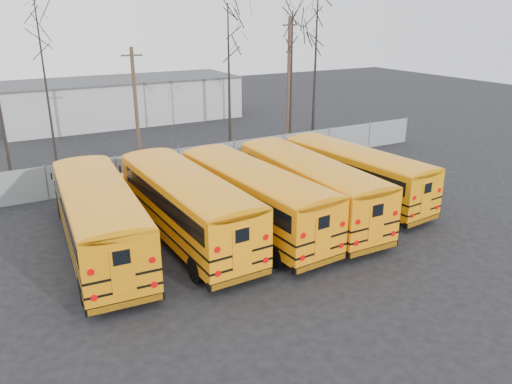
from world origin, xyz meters
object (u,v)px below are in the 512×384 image
utility_pole_left (136,106)px  bus_b (184,200)px  bus_d (307,183)px  bus_c (252,193)px  bus_a (98,213)px  bus_e (353,170)px  utility_pole_right (289,78)px

utility_pole_left → bus_b: bearing=-91.7°
bus_d → bus_c: bearing=179.7°
bus_b → bus_a: bearing=172.3°
bus_a → utility_pole_left: (5.70, 12.97, 2.15)m
bus_b → bus_d: size_ratio=1.02×
bus_e → utility_pole_left: bearing=116.8°
utility_pole_left → bus_d: bearing=-65.6°
bus_a → bus_b: bus_b is taller
bus_b → bus_d: bearing=-7.1°
bus_d → utility_pole_right: bearing=61.4°
utility_pole_left → bus_e: bearing=-51.2°
bus_b → bus_e: bus_b is taller
bus_c → bus_e: size_ratio=1.06×
bus_b → bus_e: 10.22m
bus_a → bus_c: bus_a is taller
utility_pole_right → bus_b: bearing=-155.8°
bus_c → bus_e: (6.97, 0.84, -0.12)m
bus_c → bus_d: (3.20, -0.07, -0.00)m
bus_a → utility_pole_left: 14.33m
bus_a → utility_pole_left: utility_pole_left is taller
utility_pole_left → utility_pole_right: bearing=12.3°
bus_a → bus_e: (14.04, -0.08, -0.14)m
bus_c → bus_e: bus_c is taller
utility_pole_left → utility_pole_right: 13.44m
bus_e → utility_pole_right: size_ratio=1.15×
bus_e → utility_pole_left: utility_pole_left is taller
bus_d → utility_pole_left: (-4.57, 13.97, 2.17)m
bus_a → utility_pole_left: bearing=70.5°
bus_a → bus_e: size_ratio=1.07×
bus_d → bus_e: size_ratio=1.05×
bus_b → bus_e: bearing=-0.0°
bus_a → bus_d: bearing=-1.3°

